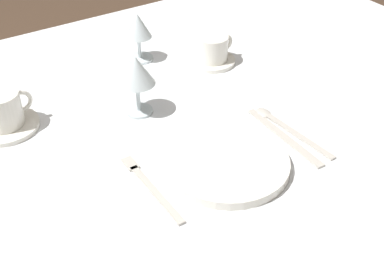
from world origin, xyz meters
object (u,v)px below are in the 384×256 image
dinner_plate (227,163)px  coffee_cup_far (2,109)px  fork_outer (149,185)px  wine_glass_centre (136,73)px  dinner_knife (285,138)px  spoon_soup (284,126)px  wine_glass_left (138,29)px  coffee_cup_right (212,48)px

dinner_plate → coffee_cup_far: (-0.31, 0.36, 0.04)m
fork_outer → coffee_cup_far: (-0.16, 0.33, 0.04)m
dinner_plate → fork_outer: size_ratio=1.15×
dinner_plate → coffee_cup_far: 0.48m
wine_glass_centre → dinner_knife: bearing=-51.4°
dinner_plate → spoon_soup: dinner_plate is taller
dinner_plate → coffee_cup_far: coffee_cup_far is taller
fork_outer → wine_glass_left: 0.50m
fork_outer → coffee_cup_right: size_ratio=2.00×
dinner_knife → dinner_plate: bearing=-177.8°
coffee_cup_right → wine_glass_centre: (-0.27, -0.10, 0.06)m
dinner_plate → wine_glass_left: bearing=81.3°
fork_outer → spoon_soup: spoon_soup is taller
coffee_cup_far → wine_glass_centre: (0.26, -0.10, 0.05)m
coffee_cup_right → wine_glass_left: (-0.15, 0.12, 0.04)m
spoon_soup → wine_glass_centre: 0.33m
dinner_plate → wine_glass_centre: 0.28m
coffee_cup_far → coffee_cup_right: bearing=-0.4°
wine_glass_centre → coffee_cup_far: bearing=158.7°
wine_glass_left → wine_glass_centre: bearing=-119.3°
dinner_plate → wine_glass_left: (0.07, 0.47, 0.08)m
dinner_plate → coffee_cup_right: size_ratio=2.30×
dinner_plate → wine_glass_centre: (-0.05, 0.26, 0.09)m
wine_glass_left → dinner_plate: bearing=-98.7°
wine_glass_left → coffee_cup_right: bearing=-38.4°
dinner_plate → coffee_cup_right: bearing=58.6°
dinner_plate → wine_glass_left: 0.49m
fork_outer → dinner_knife: same height
coffee_cup_right → coffee_cup_far: (-0.53, 0.00, 0.01)m
fork_outer → coffee_cup_right: (0.37, 0.33, 0.04)m
wine_glass_centre → dinner_plate: bearing=-79.4°
coffee_cup_far → wine_glass_centre: 0.29m
dinner_knife → wine_glass_left: (-0.08, 0.47, 0.08)m
coffee_cup_right → wine_glass_centre: size_ratio=0.77×
coffee_cup_far → wine_glass_left: (0.38, 0.11, 0.04)m
coffee_cup_right → wine_glass_centre: 0.29m
dinner_plate → wine_glass_centre: bearing=100.6°
spoon_soup → coffee_cup_far: (-0.49, 0.32, 0.04)m
coffee_cup_right → coffee_cup_far: bearing=179.6°
fork_outer → coffee_cup_far: coffee_cup_far is taller
spoon_soup → wine_glass_centre: wine_glass_centre is taller
dinner_plate → wine_glass_centre: wine_glass_centre is taller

